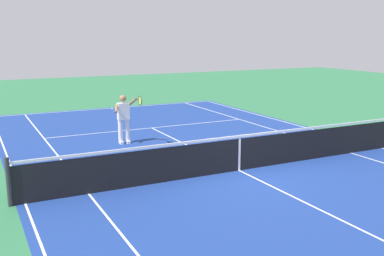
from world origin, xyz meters
name	(u,v)px	position (x,y,z in m)	size (l,w,h in m)	color
ground_plane	(239,170)	(0.00, 0.00, 0.00)	(60.00, 60.00, 0.00)	#2D7247
court_slab	(239,170)	(0.00, 0.00, 0.00)	(24.20, 11.40, 0.00)	navy
court_line_markings	(239,170)	(0.00, 0.00, 0.00)	(23.85, 11.05, 0.01)	white
tennis_net	(239,153)	(0.00, 0.00, 0.49)	(0.10, 11.70, 1.08)	#2D2D33
tennis_player_near	(124,116)	(4.41, 1.77, 0.93)	(1.07, 0.78, 1.70)	white
tennis_ball	(193,159)	(1.48, 0.65, 0.03)	(0.07, 0.07, 0.07)	#CCE01E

